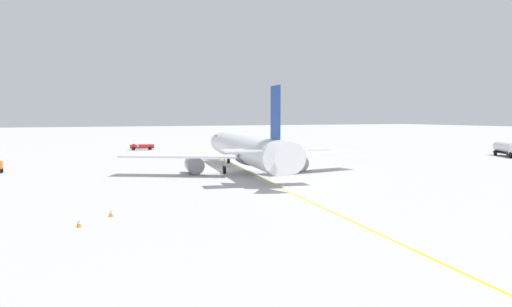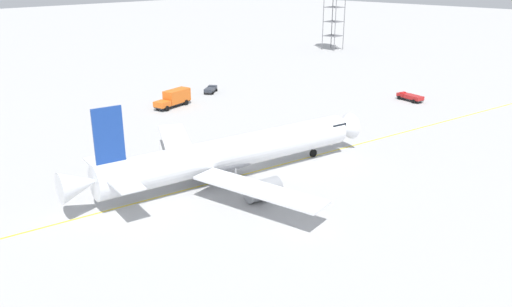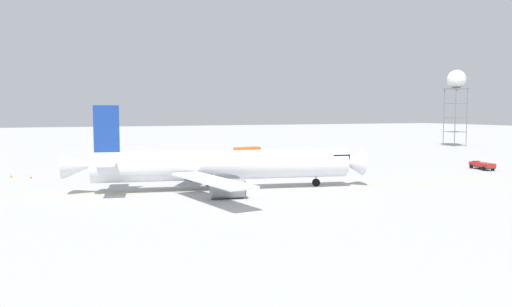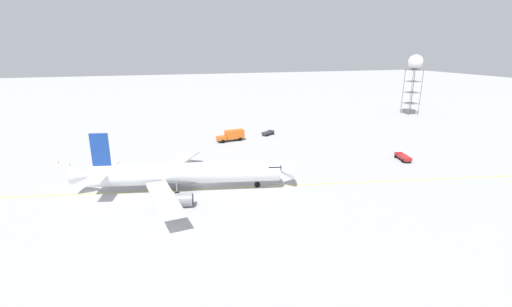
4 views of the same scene
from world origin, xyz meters
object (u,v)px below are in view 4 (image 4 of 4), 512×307
baggage_truck_truck (268,133)px  safety_cone_near (70,164)px  radar_tower (415,65)px  ops_pickup_truck (403,157)px  safety_cone_mid (58,162)px  airliner_main (185,174)px  catering_truck_truck (232,135)px

baggage_truck_truck → safety_cone_near: size_ratio=8.16×
baggage_truck_truck → radar_tower: (66.06, 17.48, 18.63)m
ops_pickup_truck → radar_tower: bearing=-27.8°
ops_pickup_truck → safety_cone_mid: (-78.21, 21.42, -0.53)m
airliner_main → radar_tower: bearing=40.9°
ops_pickup_truck → safety_cone_near: size_ratio=10.41×
baggage_truck_truck → safety_cone_near: bearing=162.5°
airliner_main → safety_cone_near: size_ratio=73.69×
airliner_main → baggage_truck_truck: bearing=63.1°
safety_cone_mid → airliner_main: bearing=-43.1°
safety_cone_near → safety_cone_mid: same height
airliner_main → safety_cone_near: airliner_main is taller
baggage_truck_truck → ops_pickup_truck: size_ratio=0.78×
airliner_main → catering_truck_truck: 37.17m
ops_pickup_truck → catering_truck_truck: bearing=62.4°
airliner_main → catering_truck_truck: size_ratio=4.92×
baggage_truck_truck → radar_tower: bearing=-18.0°
airliner_main → radar_tower: (94.92, 54.29, 16.23)m
baggage_truck_truck → catering_truck_truck: 12.69m
baggage_truck_truck → radar_tower: radar_tower is taller
safety_cone_near → safety_cone_mid: 3.94m
airliner_main → safety_cone_mid: airliner_main is taller
ops_pickup_truck → radar_tower: 69.26m
ops_pickup_truck → safety_cone_mid: 81.09m
airliner_main → ops_pickup_truck: size_ratio=7.08×
airliner_main → safety_cone_mid: size_ratio=73.69×
airliner_main → catering_truck_truck: bearing=74.4°
baggage_truck_truck → airliner_main: bearing=-160.9°
ops_pickup_truck → catering_truck_truck: catering_truck_truck is taller
baggage_truck_truck → catering_truck_truck: catering_truck_truck is taller
catering_truck_truck → safety_cone_mid: 44.21m
ops_pickup_truck → catering_truck_truck: 45.65m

